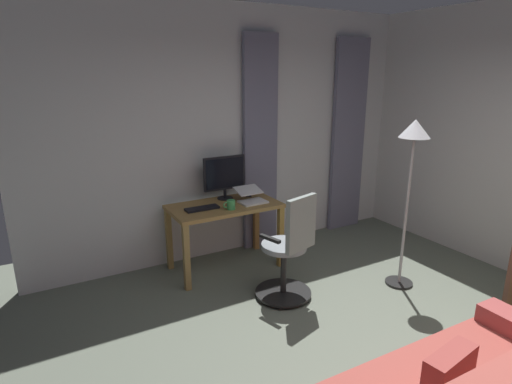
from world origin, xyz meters
TOP-DOWN VIEW (x-y plane):
  - ground_plane at (0.00, 0.00)m, footprint 7.20×7.20m
  - back_room_partition at (0.00, -2.77)m, footprint 4.84×0.10m
  - curtain_left_panel at (-1.71, -2.66)m, footprint 0.53×0.06m
  - curtain_right_panel at (-0.32, -2.66)m, footprint 0.45×0.06m
  - desk at (0.34, -2.30)m, footprint 1.20×0.64m
  - office_chair at (0.10, -1.37)m, footprint 0.56×0.56m
  - computer_monitor at (0.23, -2.50)m, footprint 0.50×0.18m
  - computer_keyboard at (0.62, -2.26)m, footprint 0.36×0.12m
  - laptop at (0.03, -2.24)m, footprint 0.30×0.32m
  - cell_phone_face_up at (-0.06, -2.48)m, footprint 0.13×0.16m
  - mug_tea at (0.35, -2.12)m, footprint 0.13×0.09m
  - floor_lamp at (-1.09, -1.04)m, footprint 0.29×0.29m

SIDE VIEW (x-z plane):
  - ground_plane at x=0.00m, z-range 0.00..0.00m
  - office_chair at x=0.10m, z-range -0.04..1.04m
  - desk at x=0.34m, z-range 0.26..1.01m
  - cell_phone_face_up at x=-0.06m, z-range 0.75..0.76m
  - computer_keyboard at x=0.62m, z-range 0.75..0.77m
  - mug_tea at x=0.35m, z-range 0.75..0.85m
  - laptop at x=0.03m, z-range 0.72..0.88m
  - computer_monitor at x=0.23m, z-range 0.78..1.28m
  - curtain_left_panel at x=-1.71m, z-range 0.00..2.59m
  - curtain_right_panel at x=-0.32m, z-range 0.00..2.59m
  - floor_lamp at x=-1.09m, z-range 0.54..2.27m
  - back_room_partition at x=0.00m, z-range 0.00..2.90m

